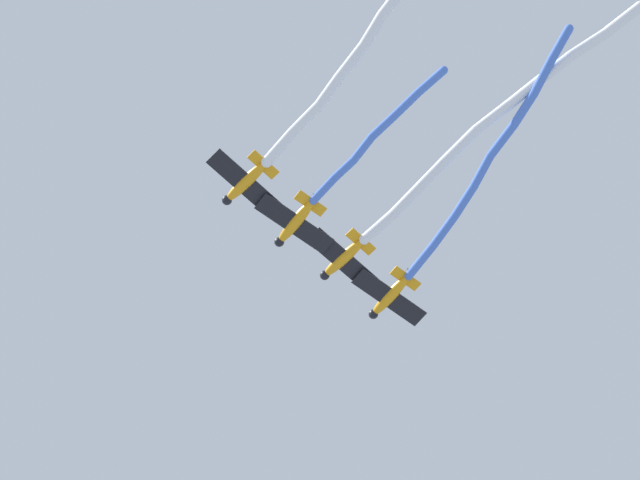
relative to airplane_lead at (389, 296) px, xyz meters
name	(u,v)px	position (x,y,z in m)	size (l,w,h in m)	color
airplane_lead	(389,296)	(0.00, 0.00, 0.00)	(5.56, 7.45, 1.87)	orange
smoke_trail_lead	(489,159)	(15.20, -0.54, 0.99)	(25.64, 2.93, 3.00)	#4C75DB
airplane_left_wing	(343,259)	(0.61, -5.54, 0.30)	(5.70, 7.55, 1.87)	orange
smoke_trail_left_wing	(494,123)	(17.87, -2.08, 1.54)	(29.87, 7.99, 3.72)	white
airplane_right_wing	(295,223)	(1.22, -11.05, 0.00)	(5.54, 7.44, 1.87)	orange
smoke_trail_right_wing	(376,136)	(11.52, -9.85, 0.48)	(16.00, 3.18, 1.88)	#4C75DB
airplane_slot	(245,183)	(1.83, -16.59, 0.30)	(5.71, 7.56, 1.87)	orange
smoke_trail_slot	(359,47)	(16.78, -15.26, 1.27)	(25.62, 2.15, 2.67)	white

